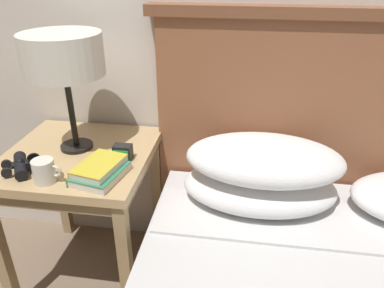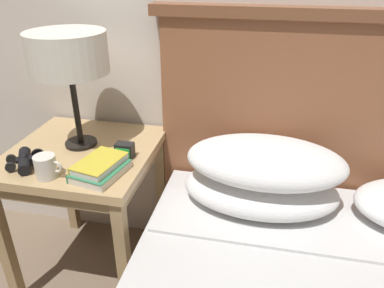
{
  "view_description": "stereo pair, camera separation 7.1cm",
  "coord_description": "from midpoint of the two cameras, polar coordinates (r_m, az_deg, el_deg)",
  "views": [
    {
      "loc": [
        0.07,
        -0.64,
        1.36
      ],
      "look_at": [
        -0.11,
        0.55,
        0.75
      ],
      "focal_mm": 35.0,
      "sensor_mm": 36.0,
      "label": 1
    },
    {
      "loc": [
        0.14,
        -0.63,
        1.36
      ],
      "look_at": [
        -0.11,
        0.55,
        0.75
      ],
      "focal_mm": 35.0,
      "sensor_mm": 36.0,
      "label": 2
    }
  ],
  "objects": [
    {
      "name": "table_lamp",
      "position": [
        1.5,
        -17.08,
        12.83
      ],
      "size": [
        0.3,
        0.3,
        0.46
      ],
      "color": "black",
      "rests_on": "nightstand"
    },
    {
      "name": "alarm_clock",
      "position": [
        1.48,
        -8.87,
        -0.98
      ],
      "size": [
        0.07,
        0.05,
        0.06
      ],
      "color": "black",
      "rests_on": "nightstand"
    },
    {
      "name": "coffee_mug",
      "position": [
        1.41,
        -20.01,
        -3.29
      ],
      "size": [
        0.1,
        0.08,
        0.08
      ],
      "color": "silver",
      "rests_on": "nightstand"
    },
    {
      "name": "book_on_nightstand",
      "position": [
        1.38,
        -12.41,
        -4.08
      ],
      "size": [
        0.18,
        0.22,
        0.03
      ],
      "color": "silver",
      "rests_on": "nightstand"
    },
    {
      "name": "nightstand",
      "position": [
        1.63,
        -14.91,
        -3.5
      ],
      "size": [
        0.58,
        0.58,
        0.65
      ],
      "color": "tan",
      "rests_on": "ground_plane"
    },
    {
      "name": "binoculars_pair",
      "position": [
        1.52,
        -22.89,
        -2.36
      ],
      "size": [
        0.16,
        0.16,
        0.05
      ],
      "color": "black",
      "rests_on": "nightstand"
    },
    {
      "name": "book_stacked_on_top",
      "position": [
        1.38,
        -12.56,
        -2.89
      ],
      "size": [
        0.16,
        0.21,
        0.03
      ],
      "color": "silver",
      "rests_on": "book_on_nightstand"
    }
  ]
}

